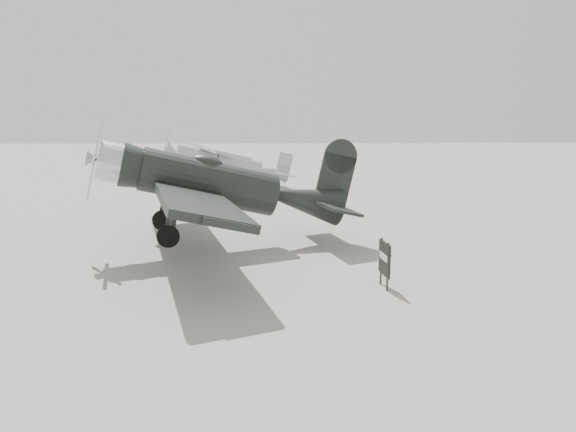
% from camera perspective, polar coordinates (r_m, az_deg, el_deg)
% --- Properties ---
extents(ground, '(160.00, 160.00, 0.00)m').
position_cam_1_polar(ground, '(17.60, 3.39, -5.34)').
color(ground, gray).
rests_on(ground, ground).
extents(lowwing_monoplane, '(9.56, 13.19, 4.25)m').
position_cam_1_polar(lowwing_monoplane, '(20.07, -6.78, 3.07)').
color(lowwing_monoplane, black).
rests_on(lowwing_monoplane, ground).
extents(highwing_monoplane, '(8.28, 11.54, 3.27)m').
position_cam_1_polar(highwing_monoplane, '(35.89, -6.48, 5.88)').
color(highwing_monoplane, gray).
rests_on(highwing_monoplane, ground).
extents(sign_board, '(0.15, 0.93, 1.34)m').
position_cam_1_polar(sign_board, '(15.71, 9.77, -4.36)').
color(sign_board, '#333333').
rests_on(sign_board, ground).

